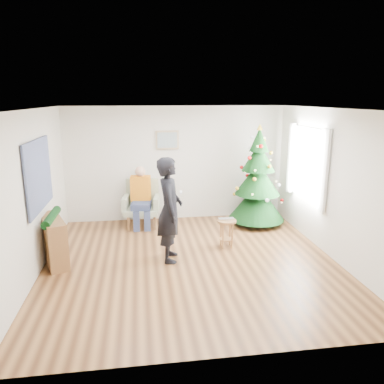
{
  "coord_description": "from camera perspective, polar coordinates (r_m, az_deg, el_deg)",
  "views": [
    {
      "loc": [
        -0.83,
        -5.95,
        2.77
      ],
      "look_at": [
        0.1,
        0.6,
        1.1
      ],
      "focal_mm": 35.0,
      "sensor_mm": 36.0,
      "label": 1
    }
  ],
  "objects": [
    {
      "name": "armchair",
      "position": [
        8.36,
        -7.66,
        -2.6
      ],
      "size": [
        0.85,
        0.79,
        1.01
      ],
      "rotation": [
        0.0,
        0.0,
        -0.12
      ],
      "color": "#96A182",
      "rests_on": "floor"
    },
    {
      "name": "wall_right",
      "position": [
        6.97,
        20.67,
        1.07
      ],
      "size": [
        0.0,
        5.0,
        5.0
      ],
      "primitive_type": "plane",
      "rotation": [
        1.57,
        0.0,
        -1.57
      ],
      "color": "silver",
      "rests_on": "floor"
    },
    {
      "name": "seated_person",
      "position": [
        8.23,
        -7.78,
        -0.66
      ],
      "size": [
        0.46,
        0.65,
        1.33
      ],
      "rotation": [
        0.0,
        0.0,
        -0.12
      ],
      "color": "navy",
      "rests_on": "armchair"
    },
    {
      "name": "window_panel",
      "position": [
        7.79,
        17.14,
        4.16
      ],
      "size": [
        0.04,
        1.3,
        1.4
      ],
      "primitive_type": "cube",
      "color": "white",
      "rests_on": "wall_right"
    },
    {
      "name": "standing_man",
      "position": [
        6.41,
        -3.42,
        -2.71
      ],
      "size": [
        0.49,
        0.7,
        1.82
      ],
      "primitive_type": "imported",
      "rotation": [
        0.0,
        0.0,
        1.49
      ],
      "color": "black",
      "rests_on": "floor"
    },
    {
      "name": "floor",
      "position": [
        6.61,
        -0.13,
        -10.59
      ],
      "size": [
        5.0,
        5.0,
        0.0
      ],
      "primitive_type": "plane",
      "color": "brown",
      "rests_on": "ground"
    },
    {
      "name": "framed_picture",
      "position": [
        8.49,
        -3.8,
        7.91
      ],
      "size": [
        0.52,
        0.05,
        0.42
      ],
      "color": "tan",
      "rests_on": "wall_back"
    },
    {
      "name": "stool",
      "position": [
        7.16,
        5.28,
        -6.27
      ],
      "size": [
        0.36,
        0.36,
        0.54
      ],
      "rotation": [
        0.0,
        0.0,
        -0.35
      ],
      "color": "brown",
      "rests_on": "floor"
    },
    {
      "name": "garland",
      "position": [
        6.73,
        -20.62,
        -3.6
      ],
      "size": [
        0.14,
        0.9,
        0.14
      ],
      "primitive_type": "cylinder",
      "rotation": [
        1.57,
        0.0,
        0.0
      ],
      "color": "black",
      "rests_on": "console"
    },
    {
      "name": "laptop",
      "position": [
        7.07,
        5.33,
        -4.19
      ],
      "size": [
        0.3,
        0.19,
        0.02
      ],
      "primitive_type": "imported",
      "rotation": [
        0.0,
        0.0,
        -0.0
      ],
      "color": "silver",
      "rests_on": "stool"
    },
    {
      "name": "game_controller",
      "position": [
        6.32,
        -1.69,
        -0.09
      ],
      "size": [
        0.05,
        0.13,
        0.04
      ],
      "primitive_type": "cube",
      "rotation": [
        0.0,
        0.0,
        -0.08
      ],
      "color": "white",
      "rests_on": "standing_man"
    },
    {
      "name": "wall_back",
      "position": [
        8.62,
        -2.43,
        4.33
      ],
      "size": [
        5.0,
        0.0,
        5.0
      ],
      "primitive_type": "plane",
      "rotation": [
        1.57,
        0.0,
        0.0
      ],
      "color": "silver",
      "rests_on": "floor"
    },
    {
      "name": "christmas_tree",
      "position": [
        8.37,
        9.96,
        1.8
      ],
      "size": [
        1.24,
        1.24,
        2.24
      ],
      "rotation": [
        0.0,
        0.0,
        0.12
      ],
      "color": "#3F2816",
      "rests_on": "floor"
    },
    {
      "name": "console",
      "position": [
        6.87,
        -20.32,
        -6.94
      ],
      "size": [
        0.64,
        1.04,
        0.8
      ],
      "primitive_type": "cube",
      "rotation": [
        0.0,
        0.0,
        0.37
      ],
      "color": "brown",
      "rests_on": "floor"
    },
    {
      "name": "wall_left",
      "position": [
        6.35,
        -23.08,
        -0.36
      ],
      "size": [
        0.0,
        5.0,
        5.0
      ],
      "primitive_type": "plane",
      "rotation": [
        1.57,
        0.0,
        1.57
      ],
      "color": "silver",
      "rests_on": "floor"
    },
    {
      "name": "curtains",
      "position": [
        7.78,
        16.94,
        4.16
      ],
      "size": [
        0.05,
        1.75,
        1.5
      ],
      "color": "white",
      "rests_on": "wall_right"
    },
    {
      "name": "wall_front",
      "position": [
        3.84,
        5.05,
        -8.39
      ],
      "size": [
        5.0,
        0.0,
        5.0
      ],
      "primitive_type": "plane",
      "rotation": [
        -1.57,
        0.0,
        0.0
      ],
      "color": "silver",
      "rests_on": "floor"
    },
    {
      "name": "ceiling",
      "position": [
        6.01,
        -0.15,
        12.55
      ],
      "size": [
        5.0,
        5.0,
        0.0
      ],
      "primitive_type": "plane",
      "rotation": [
        3.14,
        0.0,
        0.0
      ],
      "color": "white",
      "rests_on": "wall_back"
    },
    {
      "name": "tapestry",
      "position": [
        6.57,
        -22.31,
        2.41
      ],
      "size": [
        0.03,
        1.5,
        1.15
      ],
      "primitive_type": "cube",
      "color": "black",
      "rests_on": "wall_left"
    }
  ]
}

